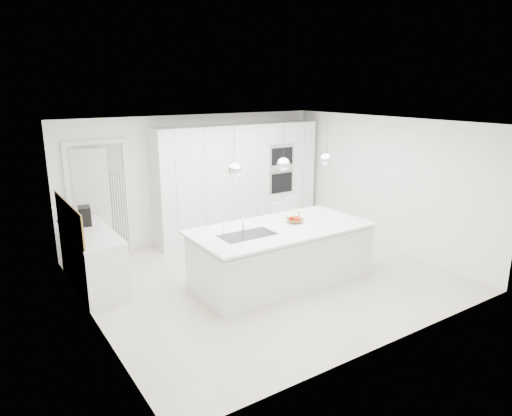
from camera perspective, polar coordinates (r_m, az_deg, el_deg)
floor at (r=7.61m, az=1.26°, el=-8.51°), size 5.50×5.50×0.00m
wall_back at (r=9.32m, az=-7.48°, el=3.81°), size 5.50×0.00×5.50m
wall_left at (r=6.13m, az=-20.36°, el=-2.90°), size 0.00×5.00×5.00m
ceiling at (r=7.00m, az=1.37°, el=10.59°), size 5.50×5.50×0.00m
tall_cabinets at (r=9.46m, az=-2.29°, el=3.47°), size 3.60×0.60×2.30m
oven_stack at (r=9.66m, az=3.25°, el=4.91°), size 0.62×0.04×1.05m
doorway_frame at (r=8.69m, az=-18.95°, el=0.78°), size 1.11×0.08×2.13m
hallway_door at (r=8.59m, az=-20.46°, el=0.35°), size 0.76×0.38×2.00m
radiator at (r=8.80m, az=-16.83°, el=-0.05°), size 0.32×0.04×1.40m
left_base_cabinets at (r=7.57m, az=-19.73°, el=-6.08°), size 0.60×1.80×0.86m
left_worktop at (r=7.43m, az=-20.04°, el=-2.83°), size 0.62×1.82×0.04m
oak_backsplash at (r=7.30m, az=-22.41°, el=-1.15°), size 0.02×1.80×0.50m
island_base at (r=7.28m, az=3.27°, el=-6.01°), size 2.80×1.20×0.86m
island_worktop at (r=7.17m, az=3.09°, el=-2.53°), size 2.84×1.40×0.04m
island_sink at (r=6.80m, az=-1.09°, el=-4.03°), size 0.84×0.44×0.18m
island_tap at (r=6.92m, az=-1.64°, el=-1.70°), size 0.02×0.02×0.30m
pendant_left at (r=6.43m, az=-2.65°, el=4.79°), size 0.20×0.20×0.20m
pendant_mid at (r=6.89m, az=3.46°, el=5.47°), size 0.20×0.20×0.20m
pendant_right at (r=7.43m, az=8.75°, el=6.02°), size 0.20×0.20×0.20m
fruit_bowl at (r=7.40m, az=4.87°, el=-1.58°), size 0.31×0.31×0.07m
espresso_machine at (r=7.71m, az=-20.62°, el=-0.92°), size 0.23×0.31×0.30m
bar_stool_left at (r=8.36m, az=3.23°, el=-2.77°), size 0.38×0.49×0.98m
bar_stool_right at (r=8.59m, az=4.90°, el=-2.16°), size 0.45×0.54×1.02m
apple_a at (r=7.34m, az=5.14°, el=-1.41°), size 0.08×0.08×0.08m
apple_b at (r=7.41m, az=4.42°, el=-1.30°), size 0.07×0.07×0.07m
apple_c at (r=7.42m, az=5.04°, el=-1.26°), size 0.08×0.08×0.08m
banana_bunch at (r=7.41m, az=5.06°, el=-0.87°), size 0.24×0.17×0.22m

